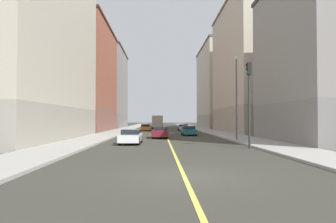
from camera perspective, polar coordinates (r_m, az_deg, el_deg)
name	(u,v)px	position (r m, az deg, el deg)	size (l,w,h in m)	color
ground_plane	(184,176)	(11.96, 2.94, -11.68)	(400.00, 400.00, 0.00)	#35342C
sidewalk_left	(205,130)	(61.42, 6.76, -3.35)	(3.81, 168.00, 0.15)	#9E9B93
sidewalk_right	(122,130)	(61.18, -8.27, -3.35)	(3.81, 168.00, 0.15)	#9E9B93
lane_center_stripe	(164,130)	(60.77, -0.74, -3.44)	(0.16, 154.00, 0.01)	#E5D14C
building_left_near	(330,59)	(33.03, 27.40, 8.52)	(10.30, 14.91, 15.48)	slate
building_left_mid	(255,68)	(54.42, 15.47, 7.65)	(10.30, 23.54, 21.35)	#9D9688
building_left_far	(222,87)	(80.60, 9.76, 4.36)	(10.30, 23.83, 20.47)	#9D9688
building_right_corner	(22,22)	(36.49, -24.92, 14.54)	(10.30, 24.78, 24.17)	#9D9688
building_right_midblock	(81,78)	(58.34, -15.55, 5.87)	(10.30, 20.97, 18.98)	brown
building_right_distant	(104,89)	(81.38, -11.53, 4.01)	(10.30, 20.01, 19.63)	slate
traffic_light_left_near	(249,93)	(23.90, 14.49, 3.28)	(0.40, 0.32, 6.33)	#2D2D2D
street_lamp_left_near	(236,90)	(31.77, 12.32, 3.90)	(0.36, 0.36, 8.26)	#4C4C51
car_orange	(145,128)	(58.67, -4.12, -2.93)	(2.00, 4.34, 1.24)	orange
car_silver	(183,127)	(60.36, 2.78, -2.90)	(1.99, 4.14, 1.19)	silver
car_teal	(189,131)	(41.91, 3.78, -3.51)	(1.93, 4.07, 1.26)	#196670
car_white	(131,137)	(27.58, -6.75, -4.57)	(1.84, 4.55, 1.24)	white
car_maroon	(160,132)	(35.89, -1.50, -3.81)	(1.87, 4.60, 1.30)	maroon
box_truck	(157,122)	(71.19, -1.92, -1.87)	(2.47, 6.78, 2.98)	maroon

